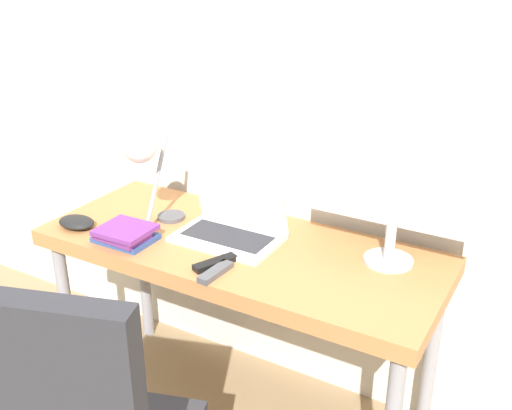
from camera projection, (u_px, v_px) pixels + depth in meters
wall_back at (288, 79)px, 2.23m from camera, size 8.00×0.05×2.60m
desk at (239, 262)px, 2.18m from camera, size 1.47×0.60×0.77m
laptop at (232, 225)px, 2.17m from camera, size 0.38×0.24×0.25m
monitor at (397, 179)px, 1.91m from camera, size 0.58×0.17×0.51m
desk_lamp at (143, 154)px, 2.12m from camera, size 0.12×0.27×0.40m
book_stack at (124, 235)px, 2.15m from camera, size 0.21×0.18×0.06m
tv_remote at (215, 272)px, 1.94m from camera, size 0.05×0.15×0.02m
media_remote at (215, 263)px, 2.00m from camera, size 0.10×0.16×0.02m
game_controller at (77, 222)px, 2.27m from camera, size 0.15×0.11×0.04m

